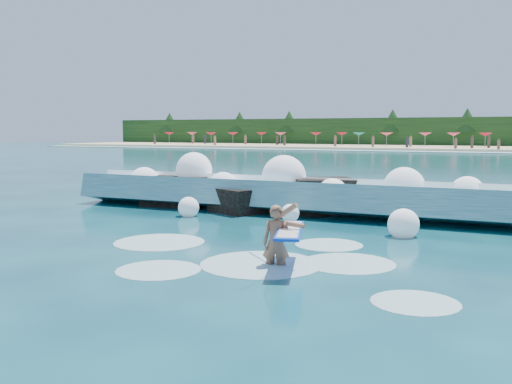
# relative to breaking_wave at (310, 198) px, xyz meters

# --- Properties ---
(ground) EXTENTS (200.00, 200.00, 0.00)m
(ground) POSITION_rel_breaking_wave_xyz_m (-1.29, -6.74, -0.54)
(ground) COLOR #082D40
(ground) RESTS_ON ground
(beach) EXTENTS (140.00, 20.00, 0.40)m
(beach) POSITION_rel_breaking_wave_xyz_m (-1.29, 71.26, -0.34)
(beach) COLOR tan
(beach) RESTS_ON ground
(wet_band) EXTENTS (140.00, 5.00, 0.08)m
(wet_band) POSITION_rel_breaking_wave_xyz_m (-1.29, 60.26, -0.50)
(wet_band) COLOR silver
(wet_band) RESTS_ON ground
(treeline) EXTENTS (140.00, 4.00, 5.00)m
(treeline) POSITION_rel_breaking_wave_xyz_m (-1.29, 81.26, 1.96)
(treeline) COLOR black
(treeline) RESTS_ON ground
(breaking_wave) EXTENTS (17.78, 2.78, 1.53)m
(breaking_wave) POSITION_rel_breaking_wave_xyz_m (0.00, 0.00, 0.00)
(breaking_wave) COLOR teal
(breaking_wave) RESTS_ON ground
(rock_cluster) EXTENTS (8.27, 3.40, 1.40)m
(rock_cluster) POSITION_rel_breaking_wave_xyz_m (-2.67, -0.14, -0.09)
(rock_cluster) COLOR black
(rock_cluster) RESTS_ON ground
(surfer_with_board) EXTENTS (1.18, 2.81, 1.58)m
(surfer_with_board) POSITION_rel_breaking_wave_xyz_m (2.17, -7.72, 0.05)
(surfer_with_board) COLOR #8C5A41
(surfer_with_board) RESTS_ON ground
(wave_spray) EXTENTS (15.18, 4.47, 2.10)m
(wave_spray) POSITION_rel_breaking_wave_xyz_m (0.01, -0.14, 0.45)
(wave_spray) COLOR white
(wave_spray) RESTS_ON ground
(surf_foam) EXTENTS (8.75, 5.72, 0.13)m
(surf_foam) POSITION_rel_breaking_wave_xyz_m (1.28, -7.20, -0.54)
(surf_foam) COLOR silver
(surf_foam) RESTS_ON ground
(beach_umbrellas) EXTENTS (113.22, 6.29, 0.50)m
(beach_umbrellas) POSITION_rel_breaking_wave_xyz_m (-1.05, 73.75, 1.71)
(beach_umbrellas) COLOR #B7122F
(beach_umbrellas) RESTS_ON ground
(beachgoers) EXTENTS (85.60, 13.37, 1.92)m
(beachgoers) POSITION_rel_breaking_wave_xyz_m (1.81, 67.60, 0.54)
(beachgoers) COLOR #3F332D
(beachgoers) RESTS_ON ground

